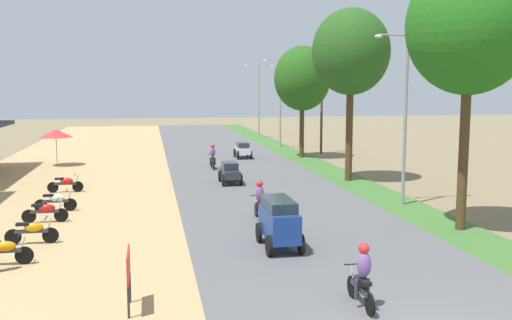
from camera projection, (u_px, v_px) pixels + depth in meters
name	position (u px, v px, depth m)	size (l,w,h in m)	color
parked_motorbike_nearest	(4.00, 250.00, 17.51)	(1.80, 0.54, 0.94)	black
parked_motorbike_second	(32.00, 230.00, 19.88)	(1.80, 0.54, 0.94)	black
parked_motorbike_third	(46.00, 211.00, 23.01)	(1.80, 0.54, 0.94)	black
parked_motorbike_fourth	(56.00, 200.00, 25.07)	(1.80, 0.54, 0.94)	black
parked_motorbike_fifth	(66.00, 183.00, 29.57)	(1.80, 0.54, 0.94)	black
street_signboard	(128.00, 269.00, 13.94)	(0.06, 1.30, 1.50)	#262628
vendor_umbrella	(56.00, 133.00, 39.23)	(2.20, 2.20, 2.52)	#99999E
median_tree_nearest	(469.00, 27.00, 21.03)	(4.62, 4.62, 10.18)	#4C351E
median_tree_second	(351.00, 52.00, 32.45)	(4.43, 4.43, 9.84)	#4C351E
median_tree_third	(302.00, 79.00, 43.46)	(4.29, 4.29, 8.49)	#4C351E
streetlamp_near	(406.00, 107.00, 26.08)	(3.16, 0.20, 7.88)	gray
streetlamp_mid	(280.00, 96.00, 50.85)	(3.16, 0.20, 7.89)	gray
streetlamp_far	(259.00, 95.00, 60.78)	(3.16, 0.20, 7.80)	gray
utility_pole_near	(322.00, 96.00, 46.57)	(1.80, 0.20, 9.02)	brown
car_van_blue	(279.00, 220.00, 19.30)	(1.19, 2.41, 1.67)	navy
car_sedan_charcoal	(230.00, 172.00, 32.21)	(1.10, 2.26, 1.19)	#282D33
car_sedan_white	(243.00, 149.00, 43.52)	(1.10, 2.26, 1.19)	silver
motorbike_foreground_rider	(362.00, 277.00, 14.12)	(0.54, 1.80, 1.66)	black
motorbike_ahead_second	(259.00, 202.00, 23.31)	(0.54, 1.80, 1.66)	black
motorbike_ahead_third	(212.00, 157.00, 37.90)	(0.54, 1.80, 1.66)	black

